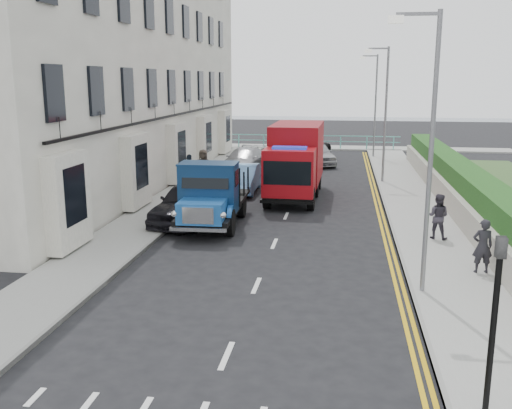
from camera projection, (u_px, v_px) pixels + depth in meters
name	position (u px, v px, depth m)	size (l,w,h in m)	color
ground	(266.00, 262.00, 17.21)	(120.00, 120.00, 0.00)	black
pavement_west	(182.00, 196.00, 26.65)	(2.40, 38.00, 0.12)	gray
pavement_east	(413.00, 203.00, 25.11)	(2.60, 38.00, 0.12)	gray
promenade	(315.00, 147.00, 45.19)	(30.00, 2.50, 0.12)	gray
sea_plane	(327.00, 120.00, 75.12)	(120.00, 120.00, 0.00)	slate
terrace_west	(120.00, 44.00, 29.60)	(6.31, 30.20, 14.25)	white
garden_east	(459.00, 185.00, 24.64)	(1.45, 28.00, 1.75)	#B2AD9E
seafront_railing	(315.00, 142.00, 44.30)	(13.00, 0.08, 1.11)	#59B2A5
lamp_near	(427.00, 139.00, 13.80)	(1.23, 0.18, 7.00)	slate
lamp_mid	(383.00, 107.00, 29.24)	(1.23, 0.18, 7.00)	slate
lamp_far	(374.00, 100.00, 38.89)	(1.23, 0.18, 7.00)	slate
traffic_signal	(496.00, 300.00, 8.85)	(0.16, 0.20, 3.10)	black
bedford_lorry	(210.00, 199.00, 20.77)	(2.22, 5.26, 2.45)	black
red_lorry	(296.00, 159.00, 26.27)	(2.29, 6.46, 3.37)	black
parked_car_front	(189.00, 202.00, 21.87)	(1.86, 4.62, 1.57)	black
parked_car_mid	(243.00, 178.00, 27.74)	(1.40, 4.03, 1.33)	#669FDB
parked_car_rear	(244.00, 160.00, 33.85)	(1.92, 4.72, 1.37)	#A5A6AA
seafront_car_left	(304.00, 147.00, 39.43)	(2.51, 5.44, 1.51)	black
seafront_car_right	(316.00, 153.00, 36.42)	(1.73, 4.30, 1.47)	#A6A8AB
pedestrian_east_near	(483.00, 246.00, 15.80)	(0.56, 0.37, 1.54)	black
pedestrian_east_far	(438.00, 216.00, 19.18)	(0.75, 0.58, 1.54)	#342F39
pedestrian_west_near	(190.00, 173.00, 27.13)	(1.05, 0.44, 1.80)	black
pedestrian_west_far	(203.00, 167.00, 28.83)	(0.89, 0.58, 1.81)	#41382F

